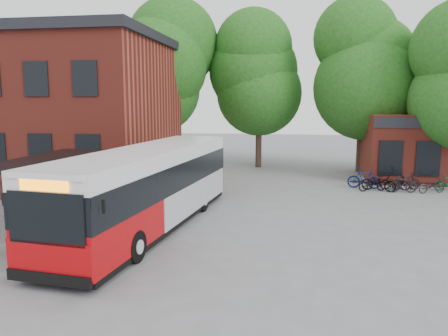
# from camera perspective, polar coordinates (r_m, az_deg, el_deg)

# --- Properties ---
(ground) EXTENTS (100.00, 100.00, 0.00)m
(ground) POSITION_cam_1_polar(r_m,az_deg,el_deg) (15.92, -4.27, -8.78)
(ground) COLOR slate
(station_building) EXTENTS (18.40, 10.40, 8.50)m
(station_building) POSITION_cam_1_polar(r_m,az_deg,el_deg) (28.98, -25.90, 6.79)
(station_building) COLOR maroon
(station_building) RESTS_ON ground
(bus_shelter) EXTENTS (3.60, 7.00, 2.90)m
(bus_shelter) POSITION_cam_1_polar(r_m,az_deg,el_deg) (16.30, -20.79, -3.65)
(bus_shelter) COLOR black
(bus_shelter) RESTS_ON ground
(bike_rail) EXTENTS (5.20, 0.10, 0.38)m
(bike_rail) POSITION_cam_1_polar(r_m,az_deg,el_deg) (25.82, 21.80, -2.17)
(bike_rail) COLOR black
(bike_rail) RESTS_ON ground
(tree_0) EXTENTS (7.92, 7.92, 11.00)m
(tree_0) POSITION_cam_1_polar(r_m,az_deg,el_deg) (32.23, -8.22, 9.89)
(tree_0) COLOR #1A5015
(tree_0) RESTS_ON ground
(tree_1) EXTENTS (7.92, 7.92, 10.40)m
(tree_1) POSITION_cam_1_polar(r_m,az_deg,el_deg) (31.87, 4.62, 9.42)
(tree_1) COLOR #1A5015
(tree_1) RESTS_ON ground
(tree_2) EXTENTS (7.92, 7.92, 11.00)m
(tree_2) POSITION_cam_1_polar(r_m,az_deg,el_deg) (31.09, 17.62, 9.62)
(tree_2) COLOR #1A5015
(tree_2) RESTS_ON ground
(city_bus) EXTENTS (3.85, 12.22, 3.05)m
(city_bus) POSITION_cam_1_polar(r_m,az_deg,el_deg) (16.67, -9.69, -2.67)
(city_bus) COLOR #AC070A
(city_bus) RESTS_ON ground
(bicycle_0) EXTENTS (1.70, 1.10, 0.84)m
(bicycle_0) POSITION_cam_1_polar(r_m,az_deg,el_deg) (24.73, 18.81, -1.92)
(bicycle_0) COLOR black
(bicycle_0) RESTS_ON ground
(bicycle_1) EXTENTS (1.84, 0.79, 1.07)m
(bicycle_1) POSITION_cam_1_polar(r_m,az_deg,el_deg) (25.36, 17.82, -1.35)
(bicycle_1) COLOR #051650
(bicycle_1) RESTS_ON ground
(bicycle_2) EXTENTS (1.92, 1.29, 0.95)m
(bicycle_2) POSITION_cam_1_polar(r_m,az_deg,el_deg) (24.89, 19.56, -1.76)
(bicycle_2) COLOR black
(bicycle_2) RESTS_ON ground
(bicycle_3) EXTENTS (1.50, 0.53, 0.89)m
(bicycle_3) POSITION_cam_1_polar(r_m,az_deg,el_deg) (24.86, 22.28, -2.00)
(bicycle_3) COLOR black
(bicycle_3) RESTS_ON ground
(bicycle_4) EXTENTS (1.62, 0.82, 0.81)m
(bicycle_4) POSITION_cam_1_polar(r_m,az_deg,el_deg) (25.51, 21.42, -1.78)
(bicycle_4) COLOR black
(bicycle_4) RESTS_ON ground
(bicycle_5) EXTENTS (1.68, 0.87, 0.97)m
(bicycle_5) POSITION_cam_1_polar(r_m,az_deg,el_deg) (25.67, 22.66, -1.61)
(bicycle_5) COLOR black
(bicycle_5) RESTS_ON ground
(bicycle_6) EXTENTS (1.62, 1.07, 0.80)m
(bicycle_6) POSITION_cam_1_polar(r_m,az_deg,el_deg) (25.37, 25.49, -2.09)
(bicycle_6) COLOR black
(bicycle_6) RESTS_ON ground
(bicycle_7) EXTENTS (1.49, 0.49, 0.88)m
(bicycle_7) POSITION_cam_1_polar(r_m,az_deg,el_deg) (26.38, 27.22, -1.74)
(bicycle_7) COLOR #0D3A1A
(bicycle_7) RESTS_ON ground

